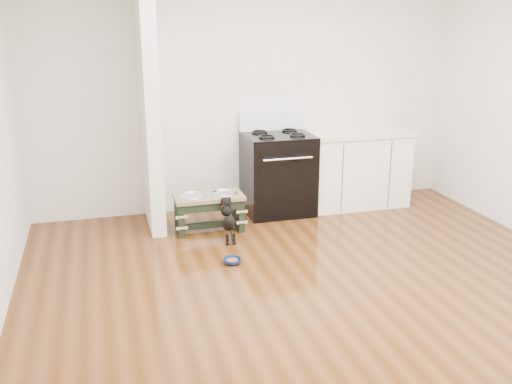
{
  "coord_description": "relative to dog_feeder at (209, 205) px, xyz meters",
  "views": [
    {
      "loc": [
        -1.7,
        -3.86,
        2.21
      ],
      "look_at": [
        -0.2,
        1.48,
        0.48
      ],
      "focal_mm": 40.0,
      "sensor_mm": 36.0,
      "label": 1
    }
  ],
  "objects": [
    {
      "name": "oven_range",
      "position": [
        0.89,
        0.39,
        0.19
      ],
      "size": [
        0.76,
        0.69,
        1.14
      ],
      "color": "black",
      "rests_on": "ground"
    },
    {
      "name": "partition_wall",
      "position": [
        -0.54,
        0.33,
        1.07
      ],
      "size": [
        0.15,
        0.8,
        2.7
      ],
      "primitive_type": "cube",
      "color": "silver",
      "rests_on": "ground"
    },
    {
      "name": "ground",
      "position": [
        0.64,
        -1.77,
        -0.28
      ],
      "size": [
        5.0,
        5.0,
        0.0
      ],
      "primitive_type": "plane",
      "color": "#46240C",
      "rests_on": "ground"
    },
    {
      "name": "cabinet_run",
      "position": [
        1.87,
        0.41,
        0.17
      ],
      "size": [
        1.24,
        0.64,
        0.91
      ],
      "color": "white",
      "rests_on": "ground"
    },
    {
      "name": "puppy",
      "position": [
        0.13,
        -0.33,
        -0.04
      ],
      "size": [
        0.13,
        0.37,
        0.44
      ],
      "color": "black",
      "rests_on": "ground"
    },
    {
      "name": "floor_bowl",
      "position": [
        0.04,
        -0.9,
        -0.26
      ],
      "size": [
        0.22,
        0.22,
        0.05
      ],
      "rotation": [
        0.0,
        0.0,
        -0.39
      ],
      "color": "navy",
      "rests_on": "ground"
    },
    {
      "name": "dog_feeder",
      "position": [
        0.0,
        0.0,
        0.0
      ],
      "size": [
        0.72,
        0.39,
        0.41
      ],
      "color": "black",
      "rests_on": "ground"
    },
    {
      "name": "room_shell",
      "position": [
        0.64,
        -1.77,
        1.34
      ],
      "size": [
        5.0,
        5.0,
        5.0
      ],
      "color": "silver",
      "rests_on": "ground"
    }
  ]
}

